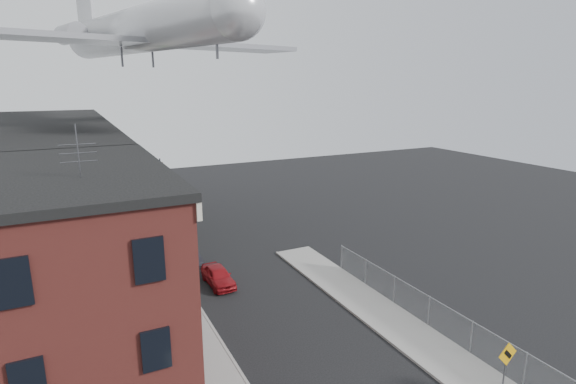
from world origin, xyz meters
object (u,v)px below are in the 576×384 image
car_near (218,276)px  airplane (138,30)px  utility_pole (153,217)px  car_mid (191,257)px  street_tree (137,200)px  car_far (169,215)px  warning_sign (506,361)px

car_near → airplane: bearing=100.9°
utility_pole → car_near: utility_pole is taller
car_near → car_mid: bearing=97.3°
utility_pole → car_mid: utility_pole is taller
street_tree → car_mid: street_tree is taller
utility_pole → car_mid: bearing=35.4°
car_near → airplane: size_ratio=0.13×
car_near → airplane: (-2.42, 10.73, 16.85)m
car_near → car_mid: car_near is taller
utility_pole → car_near: bearing=-33.9°
airplane → street_tree: bearing=118.2°
street_tree → car_mid: (2.58, -7.86, -2.91)m
utility_pole → car_mid: size_ratio=2.73×
street_tree → car_far: street_tree is taller
car_near → car_far: 16.39m
utility_pole → car_near: (3.63, -2.44, -4.02)m
warning_sign → airplane: size_ratio=0.10×
warning_sign → car_mid: size_ratio=0.85×
street_tree → car_mid: bearing=-71.9°
street_tree → airplane: bearing=-61.8°
warning_sign → airplane: 33.01m
airplane → warning_sign: bearing=-69.9°
car_near → car_mid: (-0.72, 4.50, -0.11)m
car_far → airplane: 18.01m
car_mid → car_far: bearing=84.5°
warning_sign → street_tree: (-10.87, 28.95, 1.57)m
warning_sign → utility_pole: 22.25m
car_near → car_far: bearing=87.6°
car_far → car_mid: bearing=-93.8°
utility_pole → airplane: size_ratio=0.31×
car_near → car_far: size_ratio=0.94×
street_tree → airplane: (0.88, -1.64, 14.05)m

